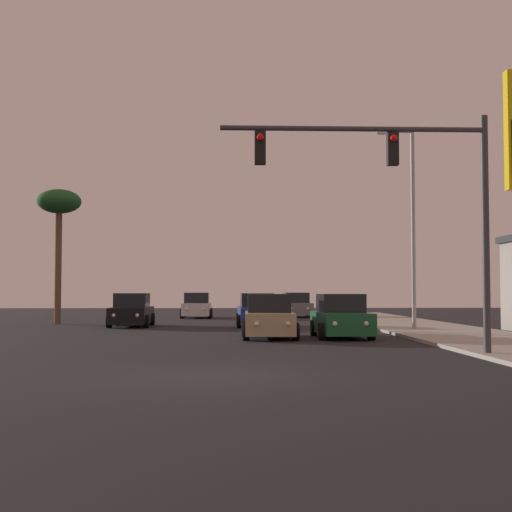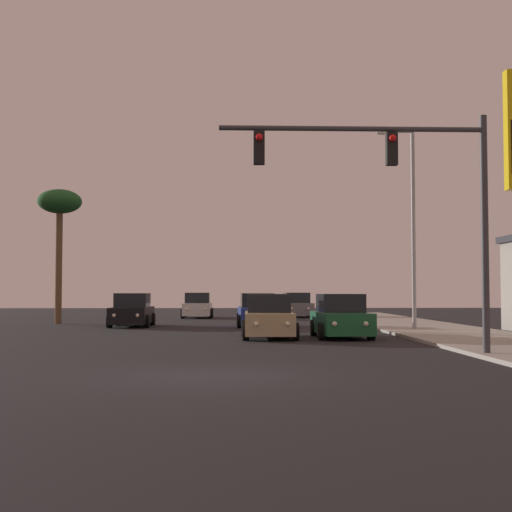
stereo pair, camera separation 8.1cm
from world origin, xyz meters
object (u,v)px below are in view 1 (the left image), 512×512
at_px(street_lamp, 410,217).
at_px(traffic_light_mast, 409,183).
at_px(car_grey, 296,306).
at_px(car_tan, 269,318).
at_px(car_green, 341,318).
at_px(car_white, 197,306).
at_px(palm_tree_mid, 59,208).
at_px(car_black, 132,311).
at_px(car_blue, 257,311).

bearing_deg(street_lamp, traffic_light_mast, -104.54).
bearing_deg(car_grey, car_tan, 79.89).
height_order(car_grey, car_green, same).
relative_size(car_white, palm_tree_mid, 0.59).
bearing_deg(car_green, palm_tree_mid, -42.96).
xyz_separation_m(car_grey, car_black, (-9.52, -12.53, 0.00)).
distance_m(car_white, traffic_light_mast, 29.86).
bearing_deg(car_grey, car_green, 87.19).
distance_m(car_black, traffic_light_mast, 20.13).
distance_m(car_blue, traffic_light_mast, 17.55).
xyz_separation_m(traffic_light_mast, street_lamp, (3.21, 12.38, 0.39)).
relative_size(car_blue, traffic_light_mast, 0.59).
bearing_deg(car_tan, traffic_light_mast, 114.11).
distance_m(car_green, palm_tree_mid, 19.00).
bearing_deg(traffic_light_mast, car_grey, 90.60).
xyz_separation_m(car_tan, car_black, (-6.44, 9.07, 0.00)).
relative_size(car_black, street_lamp, 0.48).
bearing_deg(palm_tree_mid, street_lamp, -23.81).
bearing_deg(street_lamp, car_black, 160.06).
xyz_separation_m(car_tan, street_lamp, (6.60, 4.34, 4.36)).
height_order(traffic_light_mast, palm_tree_mid, palm_tree_mid).
bearing_deg(car_white, car_green, 107.62).
bearing_deg(car_blue, car_green, 107.09).
relative_size(car_white, car_green, 1.00).
relative_size(car_grey, car_green, 1.00).
distance_m(car_tan, palm_tree_mid, 17.15).
bearing_deg(street_lamp, car_blue, 147.13).
relative_size(car_green, palm_tree_mid, 0.59).
height_order(car_blue, palm_tree_mid, palm_tree_mid).
height_order(car_white, street_lamp, street_lamp).
xyz_separation_m(car_blue, car_tan, (0.12, -8.69, 0.00)).
xyz_separation_m(car_blue, traffic_light_mast, (3.51, -16.73, 3.97)).
relative_size(car_grey, palm_tree_mid, 0.59).
xyz_separation_m(car_grey, car_tan, (-3.08, -21.60, 0.00)).
bearing_deg(car_black, car_grey, -126.91).
height_order(car_grey, street_lamp, street_lamp).
distance_m(car_white, palm_tree_mid, 12.56).
relative_size(traffic_light_mast, palm_tree_mid, 1.00).
height_order(car_grey, traffic_light_mast, traffic_light_mast).
bearing_deg(car_green, car_black, -46.01).
xyz_separation_m(car_blue, car_green, (2.90, -8.63, 0.00)).
height_order(car_tan, car_green, same).
height_order(car_grey, car_blue, same).
relative_size(car_black, traffic_light_mast, 0.59).
bearing_deg(car_grey, car_black, 50.77).
height_order(car_blue, traffic_light_mast, traffic_light_mast).
xyz_separation_m(car_white, street_lamp, (10.28, -16.36, 4.36)).
height_order(car_white, car_tan, same).
xyz_separation_m(car_black, street_lamp, (13.04, -4.73, 4.36)).
distance_m(car_grey, palm_tree_mid, 17.80).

